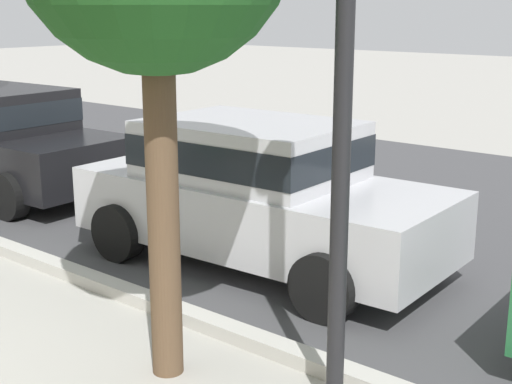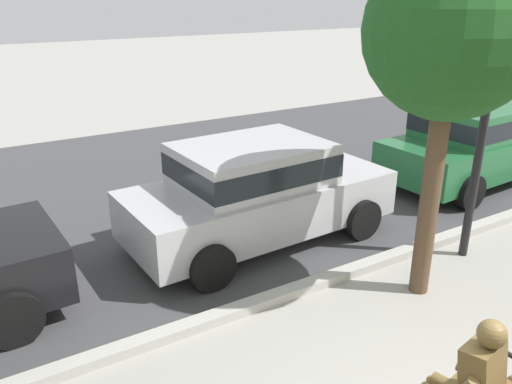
{
  "view_description": "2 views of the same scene",
  "coord_description": "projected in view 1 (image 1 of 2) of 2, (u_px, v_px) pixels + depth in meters",
  "views": [
    {
      "loc": [
        5.39,
        -1.33,
        2.73
      ],
      "look_at": [
        0.56,
        4.48,
        0.8
      ],
      "focal_mm": 51.1,
      "sensor_mm": 36.0,
      "label": 1
    },
    {
      "loc": [
        -3.19,
        -1.69,
        3.64
      ],
      "look_at": [
        0.56,
        4.48,
        0.8
      ],
      "focal_mm": 36.29,
      "sensor_mm": 36.0,
      "label": 2
    }
  ],
  "objects": [
    {
      "name": "street_surface",
      "position": [
        359.0,
        200.0,
        10.6
      ],
      "size": [
        60.0,
        9.0,
        0.01
      ],
      "primitive_type": "cube",
      "color": "#424244",
      "rests_on": "ground"
    },
    {
      "name": "parked_car_silver",
      "position": [
        257.0,
        189.0,
        7.78
      ],
      "size": [
        4.17,
        2.06,
        1.56
      ],
      "color": "#B7B7BC",
      "rests_on": "ground"
    },
    {
      "name": "lamp_post",
      "position": [
        345.0,
        37.0,
        4.43
      ],
      "size": [
        0.32,
        0.32,
        3.9
      ],
      "color": "black",
      "rests_on": "ground"
    },
    {
      "name": "parked_car_black",
      "position": [
        0.0,
        137.0,
        10.88
      ],
      "size": [
        4.17,
        2.06,
        1.56
      ],
      "color": "black",
      "rests_on": "ground"
    },
    {
      "name": "curb_stone",
      "position": [
        109.0,
        286.0,
        7.15
      ],
      "size": [
        60.0,
        0.2,
        0.12
      ],
      "primitive_type": "cube",
      "color": "#B2AFA8",
      "rests_on": "ground"
    }
  ]
}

